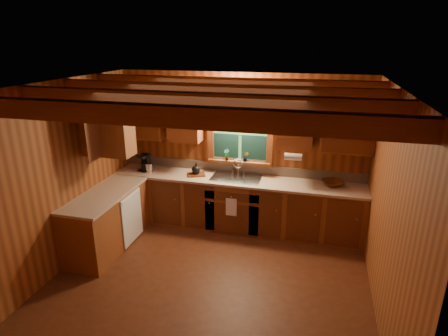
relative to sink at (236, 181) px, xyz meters
name	(u,v)px	position (x,y,z in m)	size (l,w,h in m)	color
room	(208,192)	(0.00, -1.60, 0.44)	(4.20, 4.20, 4.20)	#502613
ceiling_beams	(206,96)	(0.00, -1.60, 1.63)	(4.20, 2.54, 0.18)	brown
base_cabinets	(203,208)	(-0.49, -0.32, -0.43)	(4.20, 2.22, 0.86)	brown
countertop	(203,183)	(-0.48, -0.31, 0.02)	(4.20, 2.24, 0.04)	tan
backsplash	(240,168)	(0.00, 0.28, 0.12)	(4.20, 0.02, 0.16)	tan
dishwasher_panel	(132,218)	(-1.47, -0.92, -0.43)	(0.02, 0.60, 0.80)	white
upper_cabinets	(199,123)	(-0.56, -0.18, 0.98)	(4.19, 1.77, 0.78)	brown
window	(240,138)	(0.00, 0.26, 0.67)	(1.12, 0.08, 1.00)	brown
window_sill	(239,162)	(0.00, 0.22, 0.26)	(1.06, 0.14, 0.04)	brown
wall_sconce	(239,101)	(0.00, 0.14, 1.31)	(0.45, 0.21, 0.17)	black
paper_towel_roll	(293,157)	(0.92, -0.07, 0.51)	(0.11, 0.11, 0.27)	white
dish_towel	(231,207)	(0.00, -0.34, -0.34)	(0.18, 0.01, 0.30)	white
sink	(236,181)	(0.00, 0.00, 0.00)	(0.82, 0.48, 0.43)	silver
coffee_maker	(145,162)	(-1.64, -0.01, 0.19)	(0.16, 0.21, 0.29)	black
utensil_crock	(149,167)	(-1.54, -0.08, 0.13)	(0.12, 0.12, 0.35)	silver
cutting_board	(196,175)	(-0.69, -0.04, 0.06)	(0.29, 0.21, 0.03)	#552712
teakettle	(196,170)	(-0.69, -0.04, 0.15)	(0.15, 0.15, 0.19)	black
wicker_basket	(332,183)	(1.55, 0.06, 0.08)	(0.33, 0.33, 0.08)	#48230C
potted_plant_left	(227,155)	(-0.21, 0.18, 0.38)	(0.11, 0.07, 0.20)	#552712
potted_plant_right	(246,157)	(0.12, 0.20, 0.37)	(0.09, 0.08, 0.17)	#552712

